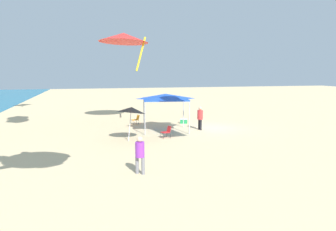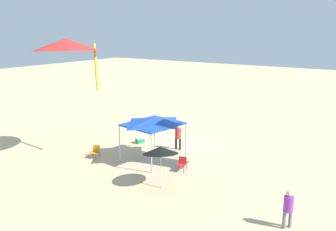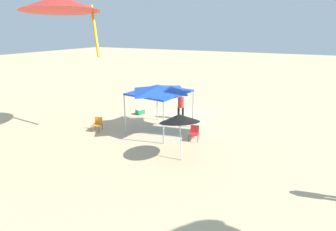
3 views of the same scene
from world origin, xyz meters
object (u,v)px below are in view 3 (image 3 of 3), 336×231
folding_chair_near_cooler (194,132)px  beach_umbrella (179,118)px  person_far_stroller (181,104)px  cooler_box (140,111)px  folding_chair_left_of_tent (97,123)px  kite_delta_red (60,3)px  canopy_tent (160,90)px

folding_chair_near_cooler → beach_umbrella: bearing=-99.6°
person_far_stroller → cooler_box: bearing=-177.0°
beach_umbrella → folding_chair_left_of_tent: 6.47m
folding_chair_left_of_tent → cooler_box: size_ratio=1.13×
cooler_box → kite_delta_red: (1.73, 4.99, 7.27)m
canopy_tent → folding_chair_left_of_tent: canopy_tent is taller
canopy_tent → folding_chair_near_cooler: size_ratio=4.51×
beach_umbrella → person_far_stroller: 6.29m
cooler_box → person_far_stroller: (-3.17, -0.39, 0.87)m
folding_chair_left_of_tent → beach_umbrella: bearing=-23.8°
folding_chair_near_cooler → person_far_stroller: person_far_stroller is taller
canopy_tent → beach_umbrella: size_ratio=1.49×
kite_delta_red → beach_umbrella: bearing=128.6°
beach_umbrella → folding_chair_near_cooler: bearing=-86.5°
canopy_tent → kite_delta_red: bearing=29.1°
folding_chair_left_of_tent → cooler_box: folding_chair_left_of_tent is taller
canopy_tent → person_far_stroller: 3.17m
person_far_stroller → canopy_tent: bearing=-97.9°
canopy_tent → folding_chair_near_cooler: canopy_tent is taller
folding_chair_left_of_tent → kite_delta_red: kite_delta_red is taller
canopy_tent → person_far_stroller: bearing=-94.0°
folding_chair_near_cooler → cooler_box: folding_chair_near_cooler is taller
cooler_box → kite_delta_red: kite_delta_red is taller
folding_chair_near_cooler → person_far_stroller: bearing=112.4°
folding_chair_left_of_tent → folding_chair_near_cooler: size_ratio=1.00×
beach_umbrella → folding_chair_left_of_tent: size_ratio=3.04×
folding_chair_near_cooler → folding_chair_left_of_tent: bearing=179.0°
canopy_tent → folding_chair_near_cooler: bearing=168.7°
cooler_box → person_far_stroller: person_far_stroller is taller
canopy_tent → cooler_box: bearing=-38.5°
canopy_tent → kite_delta_red: size_ratio=0.60×
kite_delta_red → folding_chair_near_cooler: bearing=147.4°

